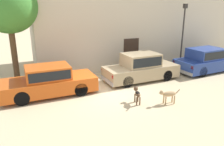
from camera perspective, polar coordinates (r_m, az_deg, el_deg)
The scene contains 9 objects.
ground_plane at distance 11.03m, azimuth -0.64°, elevation -4.89°, with size 80.00×80.00×0.00m, color #CCB78E.
parked_sedan_nearest at distance 10.90m, azimuth -16.07°, elevation -1.89°, with size 4.55×1.85×1.43m.
parked_sedan_second at distance 12.66m, azimuth 7.54°, elevation 1.53°, with size 4.50×1.86×1.57m.
parked_sedan_third at distance 15.57m, azimuth 23.47°, elevation 3.17°, with size 4.58×2.09×1.53m.
apartment_block at distance 17.86m, azimuth 8.95°, elevation 17.25°, with size 17.10×5.13×8.49m.
stray_dog_spotted at distance 9.86m, azimuth 14.50°, elevation -5.39°, with size 1.03×0.32×0.68m.
stray_dog_tan at distance 9.70m, azimuth 6.58°, elevation -5.27°, with size 0.36×0.94×0.69m.
street_lamp at distance 15.34m, azimuth 18.08°, elevation 10.89°, with size 0.22×0.22×4.27m.
acacia_tree_left at distance 12.91m, azimuth -25.51°, elevation 15.40°, with size 2.98×2.69×5.56m.
Camera 1 is at (-3.83, -9.49, 4.11)m, focal length 35.03 mm.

